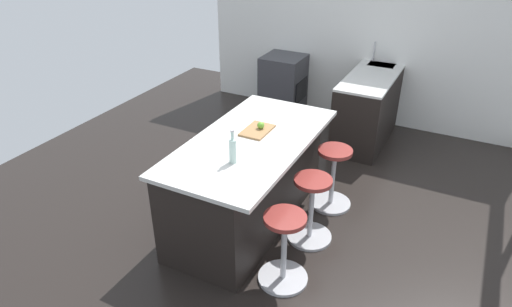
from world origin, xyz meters
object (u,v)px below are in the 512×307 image
object	(u,v)px
stool_by_window	(333,179)
apple_green	(261,125)
oven_range	(283,84)
stool_middle	(311,211)
water_bottle	(233,150)
kitchen_island	(247,180)
stool_near_camera	(284,251)
cutting_board	(257,130)

from	to	relation	value
stool_by_window	apple_green	xyz separation A→B (m)	(0.42, -0.65, 0.68)
oven_range	stool_middle	world-z (taller)	oven_range
water_bottle	stool_middle	bearing A→B (deg)	128.11
apple_green	stool_middle	bearing A→B (deg)	71.78
kitchen_island	oven_range	bearing A→B (deg)	-163.17
apple_green	water_bottle	xyz separation A→B (m)	(0.67, 0.07, 0.07)
oven_range	stool_middle	size ratio (longest dim) A/B	1.31
kitchen_island	stool_by_window	xyz separation A→B (m)	(-0.64, 0.69, -0.15)
kitchen_island	stool_near_camera	distance (m)	0.95
stool_by_window	cutting_board	size ratio (longest dim) A/B	1.91
stool_near_camera	kitchen_island	bearing A→B (deg)	-132.73
cutting_board	water_bottle	size ratio (longest dim) A/B	1.15
stool_by_window	water_bottle	world-z (taller)	water_bottle
water_bottle	stool_by_window	bearing A→B (deg)	151.98
oven_range	stool_near_camera	world-z (taller)	oven_range
cutting_board	apple_green	xyz separation A→B (m)	(-0.03, 0.02, 0.05)
water_bottle	cutting_board	bearing A→B (deg)	-171.97
kitchen_island	apple_green	bearing A→B (deg)	169.35
apple_green	kitchen_island	bearing A→B (deg)	-10.65
stool_middle	cutting_board	distance (m)	0.94
stool_near_camera	stool_by_window	bearing A→B (deg)	180.00
kitchen_island	cutting_board	size ratio (longest dim) A/B	5.62
stool_by_window	stool_middle	distance (m)	0.64
stool_by_window	stool_near_camera	distance (m)	1.28
stool_by_window	stool_middle	xyz separation A→B (m)	(0.64, 0.00, 0.00)
stool_middle	stool_near_camera	xyz separation A→B (m)	(0.64, 0.00, 0.00)
kitchen_island	stool_near_camera	size ratio (longest dim) A/B	2.95
water_bottle	kitchen_island	bearing A→B (deg)	-166.69
stool_by_window	water_bottle	bearing A→B (deg)	-28.02
oven_range	water_bottle	bearing A→B (deg)	16.34
stool_near_camera	water_bottle	bearing A→B (deg)	-107.26
stool_by_window	water_bottle	size ratio (longest dim) A/B	2.20
stool_by_window	stool_middle	size ratio (longest dim) A/B	1.00
oven_range	kitchen_island	xyz separation A→B (m)	(2.73, 0.83, 0.03)
stool_near_camera	stool_middle	bearing A→B (deg)	180.00
oven_range	stool_by_window	size ratio (longest dim) A/B	1.31
apple_green	cutting_board	bearing A→B (deg)	-32.05
kitchen_island	stool_near_camera	xyz separation A→B (m)	(0.64, 0.69, -0.15)
oven_range	cutting_board	bearing A→B (deg)	18.32
apple_green	water_bottle	bearing A→B (deg)	5.77
kitchen_island	stool_by_window	size ratio (longest dim) A/B	2.95
cutting_board	apple_green	size ratio (longest dim) A/B	5.07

